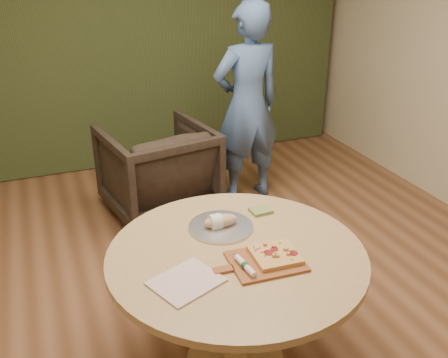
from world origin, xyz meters
TOP-DOWN VIEW (x-y plane):
  - room_shell at (0.00, 0.00)m, footprint 5.04×6.04m
  - curtain at (0.00, 2.90)m, footprint 4.80×0.14m
  - pedestal_table at (-0.07, -0.25)m, footprint 1.32×1.32m
  - pizza_paddle at (0.02, -0.40)m, footprint 0.45×0.30m
  - flatbread_pizza at (0.08, -0.38)m, footprint 0.23×0.23m
  - cutlery_roll at (-0.10, -0.42)m, footprint 0.05×0.20m
  - newspaper at (-0.39, -0.41)m, footprint 0.37×0.35m
  - serving_tray at (-0.06, -0.00)m, footprint 0.36×0.36m
  - bread_roll at (-0.07, -0.00)m, footprint 0.19×0.09m
  - green_packet at (0.22, 0.08)m, footprint 0.12×0.10m
  - armchair at (-0.00, 1.66)m, footprint 0.98×0.94m
  - person_standing at (0.84, 1.67)m, footprint 0.69×0.48m

SIDE VIEW (x-z plane):
  - armchair at x=0.00m, z-range 0.00..0.88m
  - pedestal_table at x=-0.07m, z-range 0.23..0.98m
  - newspaper at x=-0.39m, z-range 0.75..0.76m
  - serving_tray at x=-0.06m, z-range 0.75..0.77m
  - pizza_paddle at x=0.02m, z-range 0.75..0.77m
  - green_packet at x=0.22m, z-range 0.75..0.77m
  - flatbread_pizza at x=0.08m, z-range 0.76..0.79m
  - cutlery_roll at x=-0.10m, z-range 0.76..0.80m
  - bread_roll at x=-0.07m, z-range 0.75..0.84m
  - person_standing at x=0.84m, z-range 0.00..1.78m
  - room_shell at x=0.00m, z-range -0.02..2.82m
  - curtain at x=0.00m, z-range 0.01..2.79m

